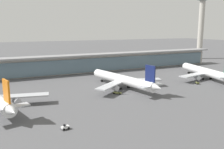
% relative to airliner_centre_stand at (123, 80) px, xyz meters
% --- Properties ---
extents(ground_plane, '(1200.00, 1200.00, 0.00)m').
position_rel_airliner_centre_stand_xyz_m(ground_plane, '(-4.14, -13.76, -5.33)').
color(ground_plane, '#515154').
extents(airliner_centre_stand, '(48.00, 63.19, 16.91)m').
position_rel_airliner_centre_stand_xyz_m(airliner_centre_stand, '(0.00, 0.00, 0.00)').
color(airliner_centre_stand, white).
rests_on(airliner_centre_stand, ground).
extents(airliner_right_stand, '(47.63, 62.91, 16.91)m').
position_rel_airliner_centre_stand_xyz_m(airliner_right_stand, '(66.25, -2.41, 0.00)').
color(airliner_right_stand, white).
rests_on(airliner_right_stand, ground).
extents(service_truck_under_wing_white, '(3.16, 2.28, 2.05)m').
position_rel_airliner_centre_stand_xyz_m(service_truck_under_wing_white, '(-47.98, -44.70, -4.45)').
color(service_truck_under_wing_white, silver).
rests_on(service_truck_under_wing_white, ground).
extents(service_truck_mid_apron_olive, '(5.99, 5.52, 2.70)m').
position_rel_airliner_centre_stand_xyz_m(service_truck_mid_apron_olive, '(-8.89, -10.33, -4.52)').
color(service_truck_mid_apron_olive, olive).
rests_on(service_truck_mid_apron_olive, ground).
extents(service_truck_by_tail_olive, '(2.58, 3.27, 2.05)m').
position_rel_airliner_centre_stand_xyz_m(service_truck_by_tail_olive, '(49.38, -11.44, -4.45)').
color(service_truck_by_tail_olive, olive).
rests_on(service_truck_by_tail_olive, ground).
extents(terminal_building, '(264.97, 12.80, 15.20)m').
position_rel_airliner_centre_stand_xyz_m(terminal_building, '(-4.14, 61.82, 2.54)').
color(terminal_building, '#B2ADA3').
rests_on(terminal_building, ground).
extents(control_tower, '(12.00, 12.00, 81.10)m').
position_rel_airliner_centre_stand_xyz_m(control_tower, '(154.79, 90.65, 38.72)').
color(control_tower, '#B2ADA3').
rests_on(control_tower, ground).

